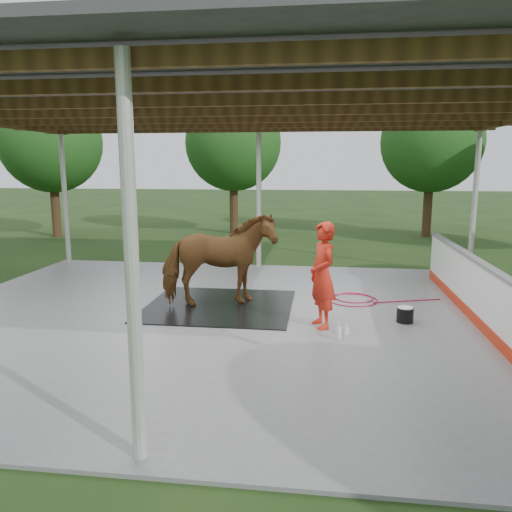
# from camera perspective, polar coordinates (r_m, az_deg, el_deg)

# --- Properties ---
(ground) EXTENTS (100.00, 100.00, 0.00)m
(ground) POSITION_cam_1_polar(r_m,az_deg,el_deg) (9.64, -3.21, -7.17)
(ground) COLOR #1E3814
(concrete_slab) EXTENTS (12.00, 10.00, 0.05)m
(concrete_slab) POSITION_cam_1_polar(r_m,az_deg,el_deg) (9.64, -3.21, -7.03)
(concrete_slab) COLOR slate
(concrete_slab) RESTS_ON ground
(pavilion_structure) EXTENTS (12.60, 10.60, 4.05)m
(pavilion_structure) POSITION_cam_1_polar(r_m,az_deg,el_deg) (9.25, -3.47, 16.94)
(pavilion_structure) COLOR beige
(pavilion_structure) RESTS_ON ground
(dasher_board) EXTENTS (0.16, 8.00, 1.15)m
(dasher_board) POSITION_cam_1_polar(r_m,az_deg,el_deg) (9.75, 24.44, -4.29)
(dasher_board) COLOR red
(dasher_board) RESTS_ON concrete_slab
(tree_belt) EXTENTS (28.00, 28.00, 5.80)m
(tree_belt) POSITION_cam_1_polar(r_m,az_deg,el_deg) (10.07, -0.71, 15.41)
(tree_belt) COLOR #382314
(tree_belt) RESTS_ON ground
(rubber_mat) EXTENTS (2.95, 2.76, 0.02)m
(rubber_mat) POSITION_cam_1_polar(r_m,az_deg,el_deg) (10.31, -4.20, -5.67)
(rubber_mat) COLOR black
(rubber_mat) RESTS_ON concrete_slab
(horse) EXTENTS (2.46, 1.77, 1.89)m
(horse) POSITION_cam_1_polar(r_m,az_deg,el_deg) (10.08, -4.27, -0.44)
(horse) COLOR brown
(horse) RESTS_ON rubber_mat
(handler) EXTENTS (0.69, 0.81, 1.89)m
(handler) POSITION_cam_1_polar(r_m,az_deg,el_deg) (8.86, 7.61, -2.18)
(handler) COLOR red
(handler) RESTS_ON concrete_slab
(wash_bucket) EXTENTS (0.31, 0.31, 0.29)m
(wash_bucket) POSITION_cam_1_polar(r_m,az_deg,el_deg) (9.63, 16.66, -6.41)
(wash_bucket) COLOR black
(wash_bucket) RESTS_ON concrete_slab
(soap_bottle_a) EXTENTS (0.14, 0.14, 0.28)m
(soap_bottle_a) POSITION_cam_1_polar(r_m,az_deg,el_deg) (8.46, 9.40, -8.49)
(soap_bottle_a) COLOR silver
(soap_bottle_a) RESTS_ON concrete_slab
(soap_bottle_b) EXTENTS (0.12, 0.12, 0.20)m
(soap_bottle_b) POSITION_cam_1_polar(r_m,az_deg,el_deg) (8.72, 10.22, -8.22)
(soap_bottle_b) COLOR #338CD8
(soap_bottle_b) RESTS_ON concrete_slab
(hose_coil) EXTENTS (2.40, 1.12, 0.02)m
(hose_coil) POSITION_cam_1_polar(r_m,az_deg,el_deg) (10.97, 11.16, -4.85)
(hose_coil) COLOR #A50B31
(hose_coil) RESTS_ON concrete_slab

